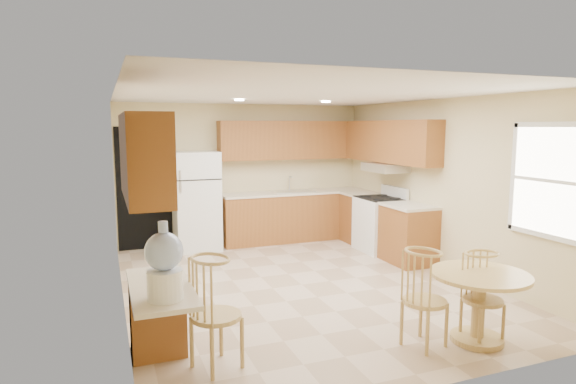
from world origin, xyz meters
name	(u,v)px	position (x,y,z in m)	size (l,w,h in m)	color
floor	(302,285)	(0.00, 0.00, 0.00)	(5.50, 5.50, 0.00)	tan
ceiling	(302,95)	(0.00, 0.00, 2.50)	(4.50, 5.50, 0.02)	white
wall_back	(244,173)	(0.00, 2.75, 1.25)	(4.50, 0.02, 2.50)	beige
wall_front	(439,237)	(0.00, -2.75, 1.25)	(4.50, 0.02, 2.50)	beige
wall_left	(120,202)	(-2.25, 0.00, 1.25)	(0.02, 5.50, 2.50)	beige
wall_right	(443,185)	(2.25, 0.00, 1.25)	(0.02, 5.50, 2.50)	beige
doorway	(146,189)	(-1.75, 2.73, 1.05)	(0.90, 0.02, 2.10)	black
base_cab_back	(295,217)	(0.88, 2.45, 0.43)	(2.75, 0.60, 0.87)	brown
counter_back	(295,192)	(0.88, 2.45, 0.89)	(2.75, 0.63, 0.04)	beige
base_cab_right_a	(361,218)	(1.95, 1.85, 0.43)	(0.60, 0.59, 0.87)	brown
counter_right_a	(362,194)	(1.95, 1.85, 0.89)	(0.63, 0.59, 0.04)	beige
base_cab_right_b	(408,235)	(1.95, 0.40, 0.43)	(0.60, 0.80, 0.87)	brown
counter_right_b	(409,206)	(1.95, 0.40, 0.89)	(0.63, 0.80, 0.04)	beige
upper_cab_back	(292,140)	(0.88, 2.58, 1.85)	(2.75, 0.33, 0.70)	brown
upper_cab_right	(389,142)	(2.08, 1.21, 1.85)	(0.33, 2.42, 0.70)	brown
upper_cab_left	(144,157)	(-2.08, -1.60, 1.85)	(0.33, 1.40, 0.70)	brown
sink	(293,191)	(0.85, 2.45, 0.91)	(0.78, 0.44, 0.01)	silver
range_hood	(385,167)	(2.00, 1.18, 1.42)	(0.50, 0.76, 0.14)	silver
desk_pedestal	(157,316)	(-2.00, -1.32, 0.36)	(0.48, 0.42, 0.72)	brown
desk_top	(161,288)	(-2.00, -1.70, 0.75)	(0.50, 1.20, 0.04)	beige
window	(553,181)	(2.23, -1.85, 1.50)	(0.06, 1.12, 1.30)	white
can_light_a	(239,100)	(-0.50, 1.20, 2.48)	(0.14, 0.14, 0.02)	white
can_light_b	(326,102)	(0.90, 1.20, 2.48)	(0.14, 0.14, 0.02)	white
refrigerator	(196,201)	(-0.95, 2.40, 0.84)	(0.74, 0.72, 1.68)	white
stove	(380,224)	(1.92, 1.18, 0.47)	(0.65, 0.76, 1.09)	white
dining_table	(479,297)	(0.95, -2.20, 0.45)	(0.94, 0.94, 0.70)	tan
chair_table_a	(431,291)	(0.40, -2.18, 0.57)	(0.41, 0.54, 0.94)	tan
chair_table_b	(490,291)	(1.00, -2.28, 0.53)	(0.39, 0.39, 0.87)	tan
chair_desk	(218,305)	(-1.55, -1.88, 0.60)	(0.44, 0.56, 0.99)	tan
water_crock	(164,264)	(-2.00, -2.05, 1.05)	(0.30, 0.30, 0.61)	white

